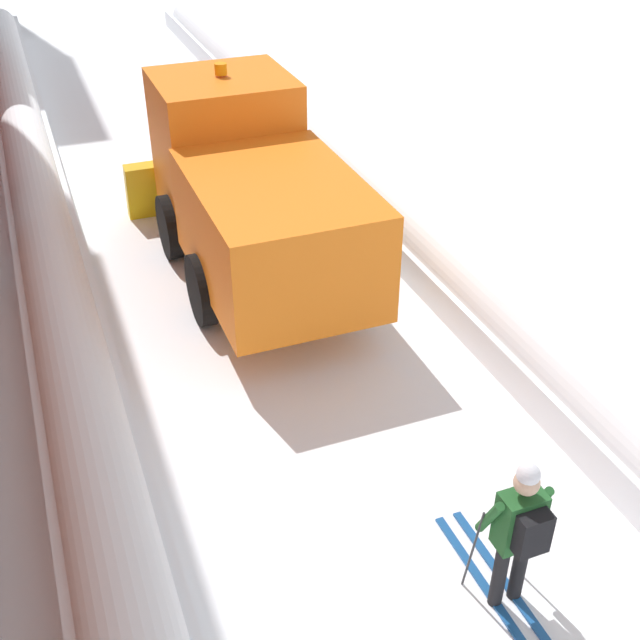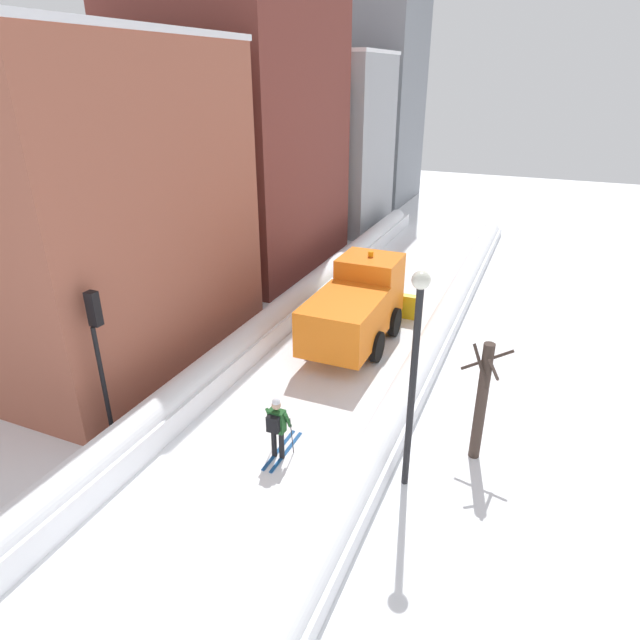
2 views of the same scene
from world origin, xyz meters
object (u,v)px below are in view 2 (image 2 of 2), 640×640
skier (277,425)px  traffic_light_pole (98,339)px  street_lamp (415,359)px  plow_truck (357,305)px  bare_tree_near (482,400)px

skier → traffic_light_pole: size_ratio=0.42×
skier → street_lamp: 4.12m
plow_truck → skier: plow_truck is taller
skier → bare_tree_near: size_ratio=0.55×
traffic_light_pole → street_lamp: size_ratio=0.78×
plow_truck → traffic_light_pole: traffic_light_pole is taller
bare_tree_near → traffic_light_pole: bearing=-161.6°
skier → street_lamp: size_ratio=0.33×
street_lamp → skier: bearing=-173.7°
plow_truck → street_lamp: (3.68, -6.74, 1.97)m
traffic_light_pole → bare_tree_near: (9.20, 3.06, -1.28)m
plow_truck → skier: size_ratio=3.31×
skier → plow_truck: bearing=93.1°
skier → traffic_light_pole: (-4.50, -0.98, 2.01)m
street_lamp → plow_truck: bearing=118.6°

